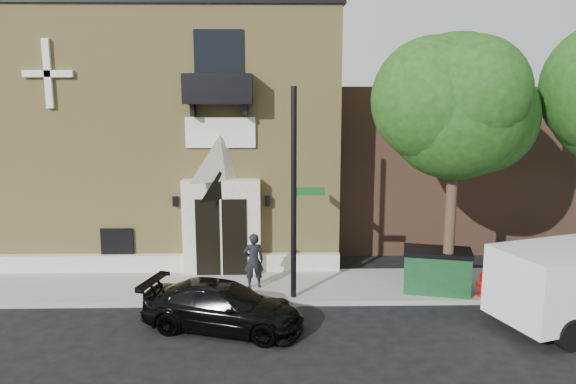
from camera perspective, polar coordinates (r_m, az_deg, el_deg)
name	(u,v)px	position (r m, az deg, el deg)	size (l,w,h in m)	color
ground	(248,307)	(16.91, -4.06, -11.55)	(120.00, 120.00, 0.00)	black
sidewalk	(282,286)	(18.27, -0.65, -9.56)	(42.00, 3.00, 0.15)	gray
church	(185,130)	(23.97, -10.45, 6.26)	(12.20, 11.01, 9.30)	tan
neighbour_building	(526,160)	(27.24, 23.03, 3.05)	(18.00, 8.00, 6.40)	brown
street_tree_left	(458,105)	(16.82, 16.93, 8.43)	(4.97, 4.38, 7.77)	#38281C
black_sedan	(223,306)	(15.31, -6.63, -11.48)	(1.77, 4.35, 1.26)	black
street_sign	(294,194)	(16.37, 0.66, -0.22)	(1.00, 1.00, 6.26)	black
fire_hydrant	(484,284)	(18.10, 19.27, -8.82)	(0.45, 0.36, 0.78)	#BD0807
dumpster	(437,270)	(18.04, 14.87, -7.68)	(2.24, 1.59, 1.33)	#103D1A
planter	(229,263)	(19.33, -6.06, -7.23)	(0.58, 0.51, 0.65)	#3A5D27
pedestrian_near	(254,261)	(17.73, -3.52, -6.96)	(0.64, 0.42, 1.75)	black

